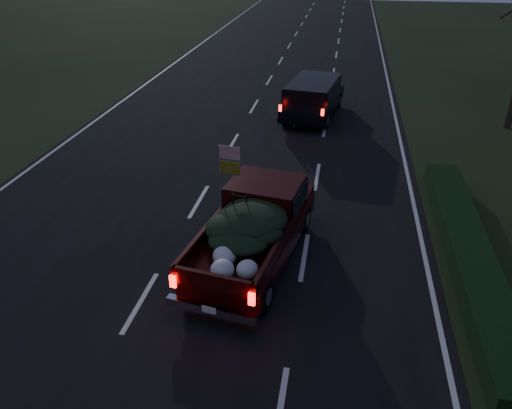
% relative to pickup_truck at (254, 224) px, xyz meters
% --- Properties ---
extents(ground, '(120.00, 120.00, 0.00)m').
position_rel_pickup_truck_xyz_m(ground, '(-2.29, -2.28, -1.03)').
color(ground, black).
rests_on(ground, ground).
extents(road_asphalt, '(14.00, 120.00, 0.02)m').
position_rel_pickup_truck_xyz_m(road_asphalt, '(-2.29, -2.28, -1.02)').
color(road_asphalt, black).
rests_on(road_asphalt, ground).
extents(hedge_row, '(1.00, 10.00, 0.60)m').
position_rel_pickup_truck_xyz_m(hedge_row, '(5.51, 0.72, -0.73)').
color(hedge_row, black).
rests_on(hedge_row, ground).
extents(pickup_truck, '(2.78, 5.47, 2.74)m').
position_rel_pickup_truck_xyz_m(pickup_truck, '(0.00, 0.00, 0.00)').
color(pickup_truck, '#310706').
rests_on(pickup_truck, ground).
extents(lead_suv, '(2.70, 5.09, 1.39)m').
position_rel_pickup_truck_xyz_m(lead_suv, '(0.63, 11.70, 0.03)').
color(lead_suv, black).
rests_on(lead_suv, ground).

